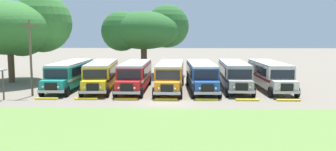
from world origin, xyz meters
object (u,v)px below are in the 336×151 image
at_px(parked_bus_slot_0, 70,74).
at_px(parked_bus_slot_1, 102,74).
at_px(utility_pole, 31,56).
at_px(parked_bus_slot_2, 135,74).
at_px(parked_bus_slot_3, 170,75).
at_px(parked_bus_slot_5, 234,74).
at_px(secondary_tree, 16,27).
at_px(parked_bus_slot_6, 270,74).
at_px(parked_bus_slot_4, 201,75).
at_px(broad_shade_tree, 146,29).

xyz_separation_m(parked_bus_slot_0, parked_bus_slot_1, (3.38, -0.19, 0.00)).
bearing_deg(utility_pole, parked_bus_slot_2, 24.53).
distance_m(parked_bus_slot_3, utility_pole, 13.58).
height_order(parked_bus_slot_1, parked_bus_slot_3, same).
distance_m(parked_bus_slot_5, utility_pole, 20.22).
bearing_deg(secondary_tree, parked_bus_slot_5, -10.79).
bearing_deg(parked_bus_slot_1, parked_bus_slot_5, 87.64).
distance_m(parked_bus_slot_0, parked_bus_slot_3, 10.63).
relative_size(parked_bus_slot_2, parked_bus_slot_5, 1.00).
height_order(parked_bus_slot_2, utility_pole, utility_pole).
height_order(parked_bus_slot_6, secondary_tree, secondary_tree).
bearing_deg(parked_bus_slot_3, secondary_tree, -105.89).
bearing_deg(parked_bus_slot_1, parked_bus_slot_0, -97.98).
distance_m(secondary_tree, utility_pole, 11.73).
height_order(parked_bus_slot_3, parked_bus_slot_4, same).
bearing_deg(parked_bus_slot_0, utility_pole, -25.72).
relative_size(parked_bus_slot_6, broad_shade_tree, 0.91).
bearing_deg(utility_pole, secondary_tree, 120.78).
distance_m(parked_bus_slot_3, parked_bus_slot_5, 6.76).
distance_m(parked_bus_slot_4, parked_bus_slot_5, 3.57).
height_order(parked_bus_slot_5, utility_pole, utility_pole).
bearing_deg(parked_bus_slot_3, parked_bus_slot_4, 95.44).
distance_m(parked_bus_slot_1, parked_bus_slot_3, 7.24).
bearing_deg(parked_bus_slot_3, parked_bus_slot_5, 99.60).
height_order(parked_bus_slot_1, parked_bus_slot_5, same).
bearing_deg(broad_shade_tree, utility_pole, -118.12).
bearing_deg(parked_bus_slot_1, broad_shade_tree, 159.73).
bearing_deg(secondary_tree, parked_bus_slot_4, -14.30).
height_order(broad_shade_tree, secondary_tree, secondary_tree).
bearing_deg(parked_bus_slot_2, parked_bus_slot_4, 90.72).
relative_size(parked_bus_slot_2, parked_bus_slot_4, 1.00).
height_order(parked_bus_slot_0, broad_shade_tree, broad_shade_tree).
distance_m(parked_bus_slot_2, utility_pole, 10.28).
bearing_deg(parked_bus_slot_4, broad_shade_tree, -153.59).
relative_size(parked_bus_slot_0, utility_pole, 1.54).
bearing_deg(parked_bus_slot_3, parked_bus_slot_1, -91.64).
bearing_deg(parked_bus_slot_4, parked_bus_slot_3, -88.20).
relative_size(parked_bus_slot_2, broad_shade_tree, 0.91).
height_order(parked_bus_slot_2, parked_bus_slot_3, same).
xyz_separation_m(parked_bus_slot_3, parked_bus_slot_4, (3.20, 0.23, 0.00)).
distance_m(parked_bus_slot_6, secondary_tree, 29.84).
height_order(parked_bus_slot_1, utility_pole, utility_pole).
height_order(parked_bus_slot_0, parked_bus_slot_3, same).
height_order(parked_bus_slot_2, broad_shade_tree, broad_shade_tree).
bearing_deg(utility_pole, parked_bus_slot_4, 14.78).
bearing_deg(utility_pole, parked_bus_slot_1, 38.18).
height_order(parked_bus_slot_0, parked_bus_slot_2, same).
distance_m(parked_bus_slot_4, broad_shade_tree, 15.26).
xyz_separation_m(parked_bus_slot_0, utility_pole, (-2.19, -4.56, 2.19)).
bearing_deg(utility_pole, parked_bus_slot_5, 14.28).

